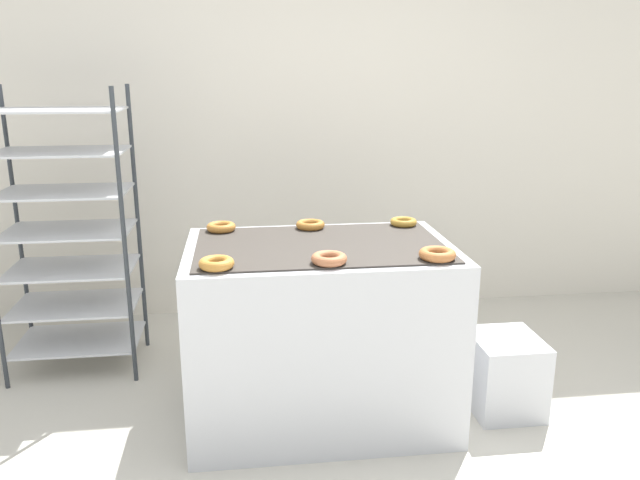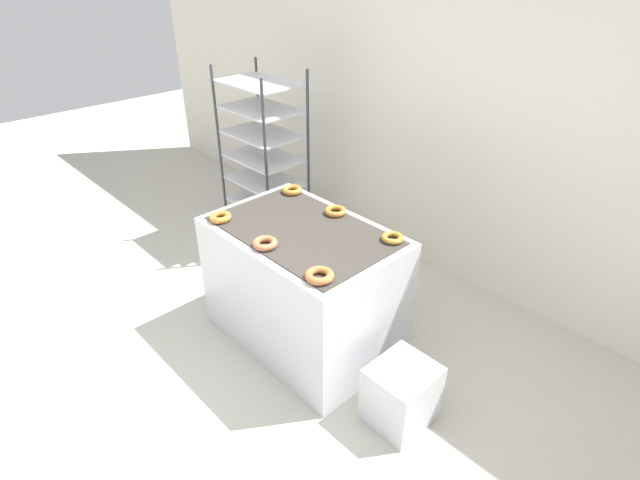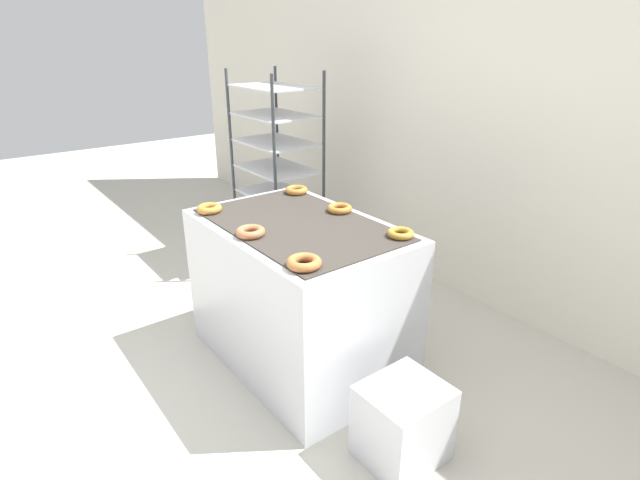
% 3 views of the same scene
% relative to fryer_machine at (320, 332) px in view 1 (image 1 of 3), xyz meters
% --- Properties ---
extents(wall_back, '(8.00, 0.05, 2.80)m').
position_rel_fryer_machine_xyz_m(wall_back, '(-0.00, 1.47, 0.96)').
color(wall_back, silver).
rests_on(wall_back, ground_plane).
extents(fryer_machine, '(1.24, 0.82, 0.87)m').
position_rel_fryer_machine_xyz_m(fryer_machine, '(0.00, 0.00, 0.00)').
color(fryer_machine, silver).
rests_on(fryer_machine, ground_plane).
extents(baking_rack_cart, '(0.70, 0.48, 1.58)m').
position_rel_fryer_machine_xyz_m(baking_rack_cart, '(-1.30, 0.69, 0.37)').
color(baking_rack_cart, '#33383D').
rests_on(baking_rack_cart, ground_plane).
extents(glaze_bin, '(0.33, 0.37, 0.38)m').
position_rel_fryer_machine_xyz_m(glaze_bin, '(0.92, -0.07, -0.25)').
color(glaze_bin, silver).
rests_on(glaze_bin, ground_plane).
extents(donut_near_left, '(0.14, 0.14, 0.04)m').
position_rel_fryer_machine_xyz_m(donut_near_left, '(-0.46, -0.30, 0.46)').
color(donut_near_left, '#BB7B30').
rests_on(donut_near_left, fryer_machine).
extents(donut_near_center, '(0.15, 0.15, 0.04)m').
position_rel_fryer_machine_xyz_m(donut_near_center, '(-0.00, -0.30, 0.46)').
color(donut_near_center, '#B26942').
rests_on(donut_near_center, fryer_machine).
extents(donut_near_right, '(0.16, 0.16, 0.04)m').
position_rel_fryer_machine_xyz_m(donut_near_right, '(0.47, -0.29, 0.46)').
color(donut_near_right, '#B66C36').
rests_on(donut_near_right, fryer_machine).
extents(donut_far_left, '(0.15, 0.15, 0.04)m').
position_rel_fryer_machine_xyz_m(donut_far_left, '(-0.46, 0.31, 0.46)').
color(donut_far_left, '#B2712D').
rests_on(donut_far_left, fryer_machine).
extents(donut_far_center, '(0.15, 0.15, 0.04)m').
position_rel_fryer_machine_xyz_m(donut_far_center, '(-0.01, 0.30, 0.46)').
color(donut_far_center, '#AD6E2B').
rests_on(donut_far_center, fryer_machine).
extents(donut_far_right, '(0.14, 0.14, 0.04)m').
position_rel_fryer_machine_xyz_m(donut_far_right, '(0.48, 0.30, 0.46)').
color(donut_far_right, '#AA7C2C').
rests_on(donut_far_right, fryer_machine).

